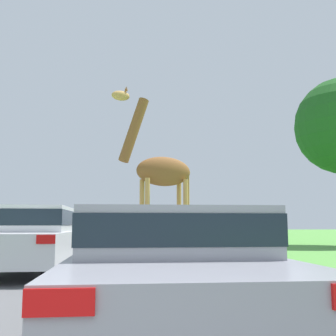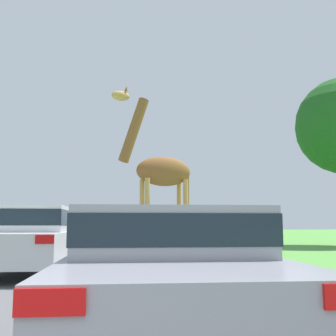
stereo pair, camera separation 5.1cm
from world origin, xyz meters
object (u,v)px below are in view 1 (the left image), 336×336
object	(u,v)px
car_lead_maroon	(169,267)
car_queue_right	(101,229)
giraffe_near_road	(158,171)
car_far_ahead	(32,237)
car_queue_left	(157,232)

from	to	relation	value
car_lead_maroon	car_queue_right	size ratio (longest dim) A/B	0.98
giraffe_near_road	car_queue_right	distance (m)	12.44
car_lead_maroon	car_queue_right	distance (m)	20.78
giraffe_near_road	car_far_ahead	size ratio (longest dim) A/B	1.09
giraffe_near_road	car_queue_right	size ratio (longest dim) A/B	1.24
car_lead_maroon	car_queue_left	size ratio (longest dim) A/B	0.88
car_lead_maroon	giraffe_near_road	bearing A→B (deg)	85.72
giraffe_near_road	car_lead_maroon	xyz separation A→B (m)	(-0.64, -8.62, -2.01)
car_queue_left	car_far_ahead	xyz separation A→B (m)	(-3.62, -9.72, 0.07)
giraffe_near_road	car_queue_left	distance (m)	7.10
car_queue_left	car_far_ahead	size ratio (longest dim) A/B	0.98
car_lead_maroon	car_queue_right	world-z (taller)	car_queue_right
giraffe_near_road	car_queue_left	bearing A→B (deg)	-20.11
car_queue_left	car_far_ahead	world-z (taller)	car_far_ahead
giraffe_near_road	car_queue_right	xyz separation A→B (m)	(-2.28, 12.09, -1.87)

